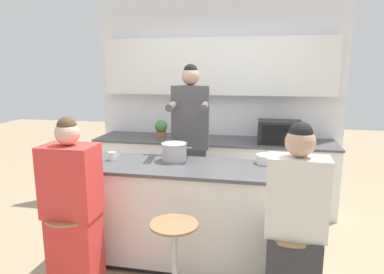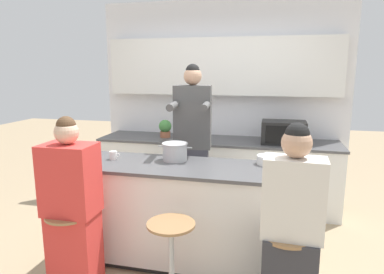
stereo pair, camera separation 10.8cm
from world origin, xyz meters
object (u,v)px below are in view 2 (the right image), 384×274
at_px(bar_stool_center, 171,261).
at_px(potted_plant, 165,128).
at_px(coffee_cup_near, 113,155).
at_px(person_seated_near, 291,236).
at_px(juice_carton, 296,166).
at_px(cooking_pot, 175,152).
at_px(kitchen_island, 190,214).
at_px(microwave, 283,132).
at_px(bar_stool_leftmost, 71,249).
at_px(fruit_bowl, 267,160).
at_px(person_cooking, 193,150).
at_px(person_wrapped_blanket, 72,211).

xyz_separation_m(bar_stool_center, potted_plant, (-0.71, 2.08, 0.65)).
distance_m(coffee_cup_near, potted_plant, 1.43).
xyz_separation_m(person_seated_near, juice_carton, (0.04, 0.52, 0.35)).
distance_m(cooking_pot, coffee_cup_near, 0.60).
xyz_separation_m(kitchen_island, potted_plant, (-0.71, 1.47, 0.53)).
bearing_deg(microwave, bar_stool_center, -112.45).
bearing_deg(coffee_cup_near, bar_stool_leftmost, -95.81).
distance_m(coffee_cup_near, juice_carton, 1.68).
height_order(bar_stool_center, potted_plant, potted_plant).
height_order(cooking_pot, microwave, microwave).
height_order(bar_stool_center, person_seated_near, person_seated_near).
bearing_deg(fruit_bowl, kitchen_island, -162.35).
distance_m(kitchen_island, coffee_cup_near, 0.92).
xyz_separation_m(person_cooking, juice_carton, (1.04, -0.74, 0.10)).
height_order(person_cooking, microwave, person_cooking).
bearing_deg(juice_carton, bar_stool_leftmost, -162.72).
bearing_deg(cooking_pot, microwave, 51.26).
distance_m(kitchen_island, person_cooking, 0.80).
relative_size(bar_stool_leftmost, microwave, 1.26).
distance_m(bar_stool_center, fruit_bowl, 1.23).
xyz_separation_m(fruit_bowl, coffee_cup_near, (-1.44, -0.17, -0.00)).
relative_size(person_seated_near, microwave, 2.74).
height_order(person_seated_near, microwave, person_seated_near).
distance_m(cooking_pot, juice_carton, 1.11).
xyz_separation_m(person_cooking, microwave, (0.97, 0.77, 0.10)).
height_order(cooking_pot, potted_plant, potted_plant).
xyz_separation_m(person_cooking, person_wrapped_blanket, (-0.68, -1.27, -0.24)).
height_order(kitchen_island, person_cooking, person_cooking).
height_order(person_cooking, person_wrapped_blanket, person_cooking).
height_order(person_cooking, fruit_bowl, person_cooking).
height_order(person_seated_near, potted_plant, person_seated_near).
xyz_separation_m(cooking_pot, potted_plant, (-0.52, 1.32, -0.01)).
bearing_deg(bar_stool_center, microwave, 67.55).
bearing_deg(fruit_bowl, potted_plant, 137.71).
bearing_deg(person_seated_near, kitchen_island, 147.40).
distance_m(bar_stool_center, microwave, 2.29).
height_order(person_seated_near, cooking_pot, person_seated_near).
bearing_deg(microwave, cooking_pot, -128.74).
height_order(person_seated_near, juice_carton, person_seated_near).
distance_m(person_wrapped_blanket, cooking_pot, 1.05).
relative_size(cooking_pot, potted_plant, 1.39).
distance_m(kitchen_island, bar_stool_center, 0.62).
bearing_deg(person_wrapped_blanket, person_seated_near, -0.89).
distance_m(kitchen_island, cooking_pot, 0.60).
distance_m(bar_stool_leftmost, person_cooking, 1.57).
distance_m(cooking_pot, potted_plant, 1.42).
distance_m(bar_stool_leftmost, person_seated_near, 1.73).
bearing_deg(fruit_bowl, bar_stool_leftmost, -150.67).
bearing_deg(potted_plant, kitchen_island, -64.26).
height_order(bar_stool_leftmost, potted_plant, potted_plant).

